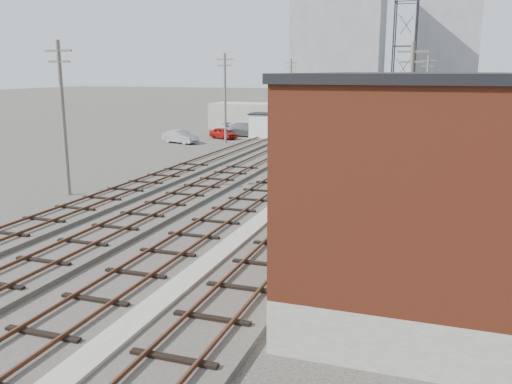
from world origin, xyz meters
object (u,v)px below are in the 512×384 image
at_px(switch_stand, 289,167).
at_px(site_trailer, 281,126).
at_px(signal_mast, 276,232).
at_px(car_grey, 246,130).
at_px(car_silver, 180,137).
at_px(car_red, 223,133).

distance_m(switch_stand, site_trailer, 20.80).
xyz_separation_m(signal_mast, car_grey, (-16.32, 41.96, -1.51)).
height_order(site_trailer, car_grey, site_trailer).
height_order(site_trailer, car_silver, site_trailer).
height_order(car_red, car_grey, car_grey).
bearing_deg(car_silver, car_red, -12.38).
relative_size(switch_stand, car_red, 0.35).
bearing_deg(site_trailer, switch_stand, -75.83).
bearing_deg(signal_mast, switch_stand, 104.43).
distance_m(site_trailer, car_red, 6.35).
distance_m(signal_mast, car_red, 42.89).
relative_size(car_silver, car_grey, 0.78).
xyz_separation_m(switch_stand, car_red, (-12.54, 18.17, 0.02)).
distance_m(signal_mast, switch_stand, 21.52).
distance_m(signal_mast, site_trailer, 42.23).
height_order(signal_mast, car_silver, signal_mast).
distance_m(signal_mast, car_grey, 45.05).
distance_m(site_trailer, car_grey, 4.79).
bearing_deg(site_trailer, car_grey, 158.70).
bearing_deg(car_red, signal_mast, -126.99).
xyz_separation_m(site_trailer, car_red, (-6.09, -1.59, -0.81)).
height_order(car_silver, car_grey, car_grey).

